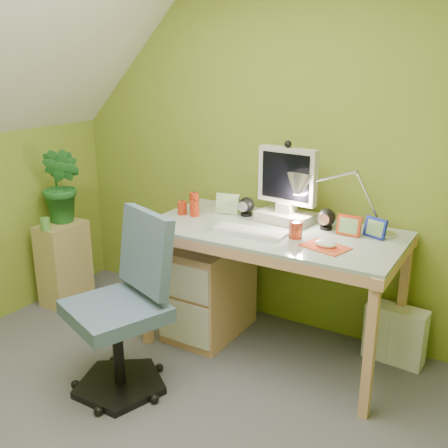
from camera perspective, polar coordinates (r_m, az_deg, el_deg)
The scene contains 20 objects.
floor at distance 2.78m, azimuth -11.71°, elevation -22.73°, with size 3.20×3.20×0.01m, color #515156.
wall_back at distance 3.49m, azimuth 5.17°, elevation 8.04°, with size 3.20×0.01×2.40m, color olive.
desk at distance 3.27m, azimuth 5.15°, elevation -7.28°, with size 1.51×0.75×0.81m, color tan, non-canonical shape.
monitor at distance 3.21m, azimuth 6.90°, elevation 4.44°, with size 0.35×0.21×0.49m, color beige, non-canonical shape.
speaker_left at distance 3.36m, azimuth 2.45°, elevation 1.93°, with size 0.10×0.10×0.12m, color black, non-canonical shape.
speaker_right at distance 3.14m, azimuth 11.09°, elevation 0.55°, with size 0.11×0.11×0.13m, color black, non-canonical shape.
keyboard at distance 3.03m, azimuth 2.83°, elevation -0.80°, with size 0.43×0.14×0.02m, color white.
mousepad at distance 2.86m, azimuth 10.95°, elevation -2.46°, with size 0.24×0.17×0.01m, color #D64721.
mouse at distance 2.85m, azimuth 10.97°, elevation -2.12°, with size 0.12×0.08×0.04m, color white.
amber_tumbler at distance 2.97m, azimuth 7.81°, elevation -0.61°, with size 0.08×0.08×0.10m, color #983116.
candle_cluster at distance 3.40m, azimuth -3.64°, elevation 2.19°, with size 0.17×0.15×0.13m, color #B62B0F, non-canonical shape.
photo_frame_red at distance 3.06m, azimuth 13.44°, elevation -0.15°, with size 0.14×0.02×0.12m, color red.
photo_frame_blue at distance 3.06m, azimuth 16.15°, elevation -0.40°, with size 0.13×0.02×0.12m, color navy.
photo_frame_green at distance 3.40m, azimuth 0.38°, elevation 2.23°, with size 0.15×0.02×0.13m, color #A4C88A.
desk_lamp at distance 3.05m, azimuth 14.62°, elevation 3.87°, with size 0.51×0.22×0.55m, color silver, non-canonical shape.
side_ledge at distance 4.11m, azimuth -16.99°, elevation -4.11°, with size 0.23×0.35×0.62m, color tan.
potted_plant at distance 3.97m, azimuth -17.22°, elevation 4.04°, with size 0.31×0.25×0.56m, color #226729.
green_cup at distance 3.89m, azimuth -18.88°, elevation 0.00°, with size 0.07×0.07×0.09m, color #5A963E.
task_chair at distance 2.91m, azimuth -11.75°, elevation -8.92°, with size 0.55×0.55×0.99m, color #475C75, non-canonical shape.
radiator at distance 3.41m, azimuth 18.12°, elevation -11.33°, with size 0.35×0.14×0.35m, color white.
Camera 1 is at (1.52, -1.49, 1.78)m, focal length 42.00 mm.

